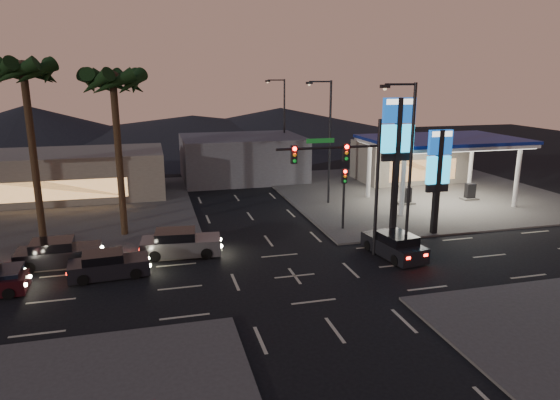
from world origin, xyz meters
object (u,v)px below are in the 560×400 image
object	(u,v)px
gas_station	(443,142)
car_lane_b_front	(180,244)
suv_station	(394,245)
pylon_sign_tall	(398,139)
traffic_signal_mast	(349,169)
car_lane_a_front	(108,265)
car_lane_b_mid	(58,254)
pylon_sign_short	(438,166)

from	to	relation	value
gas_station	car_lane_b_front	distance (m)	23.25
suv_station	pylon_sign_tall	bearing A→B (deg)	64.05
gas_station	car_lane_b_front	xyz separation A→B (m)	(-21.67, -7.22, -4.37)
traffic_signal_mast	car_lane_a_front	bearing A→B (deg)	178.05
pylon_sign_tall	traffic_signal_mast	size ratio (longest dim) A/B	1.12
traffic_signal_mast	pylon_sign_tall	bearing A→B (deg)	36.52
pylon_sign_tall	traffic_signal_mast	bearing A→B (deg)	-143.48
traffic_signal_mast	car_lane_b_front	bearing A→B (deg)	163.52
car_lane_b_front	car_lane_b_mid	bearing A→B (deg)	179.25
pylon_sign_tall	suv_station	distance (m)	7.31
car_lane_b_front	pylon_sign_tall	bearing A→B (deg)	2.92
car_lane_b_front	suv_station	bearing A→B (deg)	-15.45
car_lane_b_front	car_lane_b_mid	xyz separation A→B (m)	(-6.72, 0.09, -0.02)
pylon_sign_tall	car_lane_b_front	size ratio (longest dim) A/B	1.85
traffic_signal_mast	suv_station	distance (m)	5.36
gas_station	pylon_sign_tall	world-z (taller)	pylon_sign_tall
pylon_sign_short	car_lane_b_front	world-z (taller)	pylon_sign_short
pylon_sign_short	car_lane_b_front	xyz separation A→B (m)	(-16.67, 0.28, -3.94)
pylon_sign_tall	car_lane_a_front	xyz separation A→B (m)	(-18.06, -3.06, -5.76)
traffic_signal_mast	car_lane_a_front	world-z (taller)	traffic_signal_mast
traffic_signal_mast	car_lane_b_front	world-z (taller)	traffic_signal_mast
gas_station	traffic_signal_mast	xyz separation A→B (m)	(-12.24, -10.01, 0.15)
car_lane_b_mid	suv_station	distance (m)	19.21
car_lane_a_front	pylon_sign_tall	bearing A→B (deg)	9.61
gas_station	suv_station	xyz separation A→B (m)	(-9.49, -10.59, -4.41)
car_lane_a_front	car_lane_b_front	xyz separation A→B (m)	(3.89, 2.34, 0.08)
car_lane_a_front	traffic_signal_mast	bearing A→B (deg)	-1.95
pylon_sign_short	car_lane_a_front	bearing A→B (deg)	-174.28
traffic_signal_mast	car_lane_b_mid	world-z (taller)	traffic_signal_mast
traffic_signal_mast	suv_station	size ratio (longest dim) A/B	1.76
gas_station	pylon_sign_tall	distance (m)	10.01
car_lane_b_front	suv_station	size ratio (longest dim) A/B	1.07
pylon_sign_short	car_lane_b_mid	distance (m)	23.72
pylon_sign_tall	car_lane_b_front	bearing A→B (deg)	-177.08
pylon_sign_short	car_lane_b_front	bearing A→B (deg)	179.05
pylon_sign_short	car_lane_a_front	xyz separation A→B (m)	(-20.56, -2.06, -4.03)
pylon_sign_tall	traffic_signal_mast	world-z (taller)	pylon_sign_tall
car_lane_a_front	car_lane_b_mid	world-z (taller)	car_lane_b_mid
pylon_sign_tall	gas_station	bearing A→B (deg)	40.91
gas_station	car_lane_b_mid	size ratio (longest dim) A/B	2.64
traffic_signal_mast	suv_station	bearing A→B (deg)	-11.82
car_lane_a_front	car_lane_b_mid	bearing A→B (deg)	139.38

